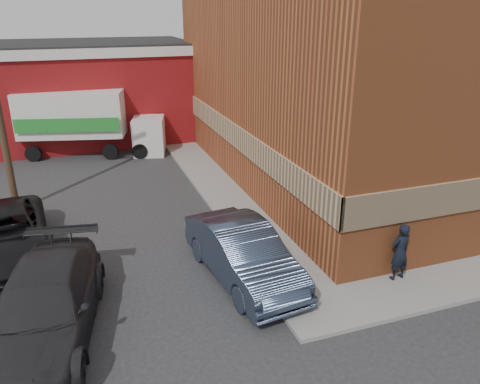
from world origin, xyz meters
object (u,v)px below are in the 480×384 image
object	(u,v)px
brick_building	(377,71)
man	(400,252)
box_truck	(86,119)
warehouse	(53,92)
sedan	(243,253)
suv_b	(44,307)
suv_a	(6,234)

from	to	relation	value
brick_building	man	size ratio (longest dim) A/B	10.64
brick_building	box_truck	bearing A→B (deg)	152.12
warehouse	box_truck	bearing A→B (deg)	-69.35
sedan	brick_building	bearing A→B (deg)	32.20
suv_b	brick_building	bearing A→B (deg)	40.42
warehouse	suv_a	world-z (taller)	warehouse
sedan	suv_b	distance (m)	5.39
man	box_truck	distance (m)	17.88
warehouse	sedan	size ratio (longest dim) A/B	3.26
man	suv_a	world-z (taller)	man
warehouse	man	distance (m)	22.37
warehouse	sedan	bearing A→B (deg)	-74.38
man	suv_a	xyz separation A→B (m)	(-10.72, 5.47, -0.24)
warehouse	man	xyz separation A→B (m)	(9.32, -20.25, -1.83)
sedan	warehouse	bearing A→B (deg)	98.56
suv_b	box_truck	xyz separation A→B (m)	(1.68, 15.33, 1.14)
brick_building	suv_a	size ratio (longest dim) A/B	3.42
warehouse	man	bearing A→B (deg)	-65.28
suv_a	suv_b	size ratio (longest dim) A/B	0.93
warehouse	suv_b	bearing A→B (deg)	-90.33
sedan	suv_a	size ratio (longest dim) A/B	0.94
warehouse	man	size ratio (longest dim) A/B	9.50
brick_building	box_truck	xyz separation A→B (m)	(-12.93, 6.84, -2.71)
sedan	suv_a	bearing A→B (deg)	142.85
sedan	suv_a	xyz separation A→B (m)	(-6.60, 3.83, -0.08)
suv_a	box_truck	xyz separation A→B (m)	(2.97, 10.61, 1.23)
warehouse	brick_building	bearing A→B (deg)	-37.20
warehouse	box_truck	distance (m)	4.53
brick_building	suv_a	world-z (taller)	brick_building
sedan	suv_b	size ratio (longest dim) A/B	0.87
box_truck	brick_building	bearing A→B (deg)	-13.66
brick_building	warehouse	xyz separation A→B (m)	(-14.50, 11.00, -1.87)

